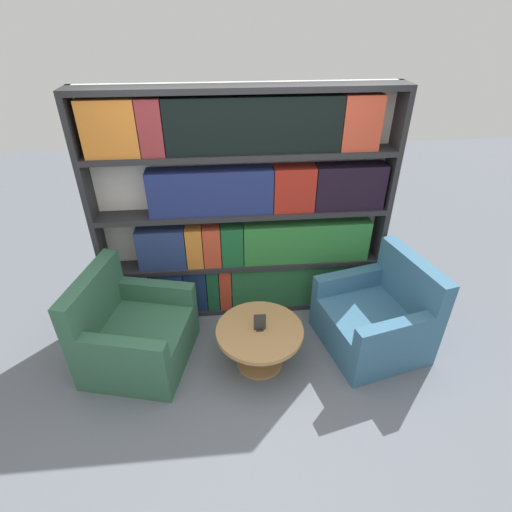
# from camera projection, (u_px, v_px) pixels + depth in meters

# --- Properties ---
(ground_plane) EXTENTS (14.00, 14.00, 0.00)m
(ground_plane) POSITION_uv_depth(u_px,v_px,m) (255.00, 394.00, 3.45)
(ground_plane) COLOR slate
(bookshelf) EXTENTS (2.84, 0.30, 2.30)m
(bookshelf) POSITION_uv_depth(u_px,v_px,m) (250.00, 212.00, 3.86)
(bookshelf) COLOR silver
(bookshelf) RESTS_ON ground_plane
(armchair_left) EXTENTS (1.05, 1.08, 0.91)m
(armchair_left) POSITION_uv_depth(u_px,v_px,m) (133.00, 334.00, 3.64)
(armchair_left) COLOR #336047
(armchair_left) RESTS_ON ground_plane
(armchair_right) EXTENTS (1.04, 1.07, 0.91)m
(armchair_right) POSITION_uv_depth(u_px,v_px,m) (376.00, 319.00, 3.82)
(armchair_right) COLOR #386684
(armchair_right) RESTS_ON ground_plane
(coffee_table) EXTENTS (0.78, 0.78, 0.42)m
(coffee_table) POSITION_uv_depth(u_px,v_px,m) (260.00, 339.00, 3.59)
(coffee_table) COLOR #AD7F4C
(coffee_table) RESTS_ON ground_plane
(table_sign) EXTENTS (0.11, 0.06, 0.17)m
(table_sign) POSITION_uv_depth(u_px,v_px,m) (260.00, 323.00, 3.48)
(table_sign) COLOR black
(table_sign) RESTS_ON coffee_table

